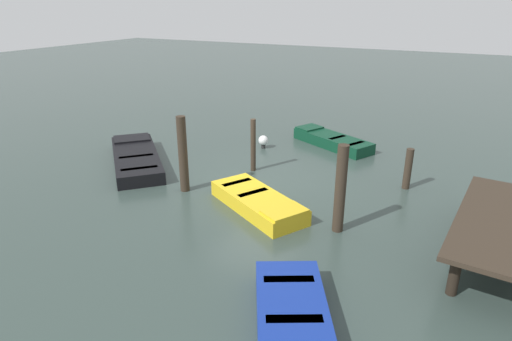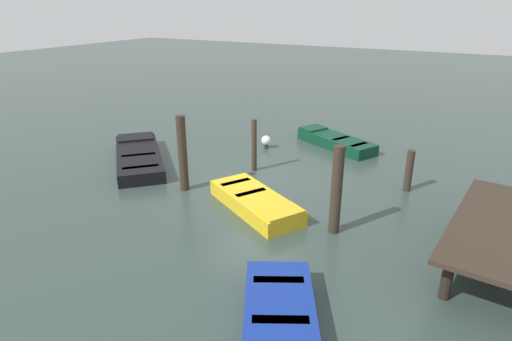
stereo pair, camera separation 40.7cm
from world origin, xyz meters
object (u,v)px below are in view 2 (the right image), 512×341
at_px(rowboat_dark_green, 335,141).
at_px(rowboat_yellow, 256,202).
at_px(mooring_piling_near_left, 254,145).
at_px(mooring_piling_far_left, 183,154).
at_px(rowboat_black, 138,156).
at_px(dock_segment, 506,230).
at_px(mooring_piling_mid_left, 336,190).
at_px(marker_buoy, 266,141).
at_px(mooring_piling_center, 409,171).

distance_m(rowboat_dark_green, rowboat_yellow, 6.02).
height_order(rowboat_dark_green, mooring_piling_near_left, mooring_piling_near_left).
relative_size(mooring_piling_far_left, mooring_piling_near_left, 1.29).
xyz_separation_m(mooring_piling_far_left, mooring_piling_near_left, (-2.29, 1.03, -0.25)).
distance_m(rowboat_black, rowboat_yellow, 5.30).
xyz_separation_m(dock_segment, rowboat_black, (-0.97, -10.81, -0.62)).
relative_size(mooring_piling_mid_left, marker_buoy, 4.46).
xyz_separation_m(rowboat_dark_green, mooring_piling_mid_left, (6.14, 2.11, 0.85)).
bearing_deg(dock_segment, mooring_piling_near_left, -101.89).
relative_size(dock_segment, rowboat_dark_green, 1.36).
bearing_deg(mooring_piling_center, rowboat_yellow, -45.30).
relative_size(mooring_piling_near_left, marker_buoy, 3.54).
height_order(rowboat_dark_green, mooring_piling_center, mooring_piling_center).
bearing_deg(mooring_piling_mid_left, dock_segment, 95.29).
xyz_separation_m(rowboat_black, marker_buoy, (-3.44, 3.06, 0.07)).
bearing_deg(mooring_piling_mid_left, rowboat_yellow, -93.15).
distance_m(rowboat_dark_green, mooring_piling_near_left, 3.93).
height_order(rowboat_yellow, mooring_piling_center, mooring_piling_center).
bearing_deg(mooring_piling_center, mooring_piling_near_left, -80.73).
distance_m(mooring_piling_far_left, marker_buoy, 4.55).
relative_size(rowboat_yellow, marker_buoy, 6.58).
height_order(mooring_piling_center, marker_buoy, mooring_piling_center).
bearing_deg(mooring_piling_center, rowboat_dark_green, -132.02).
bearing_deg(rowboat_yellow, mooring_piling_far_left, -153.85).
bearing_deg(rowboat_dark_green, mooring_piling_far_left, 93.52).
distance_m(rowboat_black, rowboat_dark_green, 7.14).
distance_m(mooring_piling_center, marker_buoy, 5.52).
relative_size(dock_segment, rowboat_yellow, 1.44).
bearing_deg(dock_segment, mooring_piling_far_left, -83.90).
xyz_separation_m(dock_segment, mooring_piling_mid_left, (0.32, -3.46, 0.24)).
relative_size(rowboat_black, mooring_piling_far_left, 1.81).
bearing_deg(mooring_piling_mid_left, rowboat_dark_green, -161.02).
xyz_separation_m(rowboat_black, mooring_piling_mid_left, (1.29, 7.35, 0.85)).
distance_m(mooring_piling_mid_left, mooring_piling_near_left, 4.40).
bearing_deg(mooring_piling_mid_left, marker_buoy, -137.77).
bearing_deg(mooring_piling_far_left, rowboat_yellow, 86.70).
bearing_deg(mooring_piling_near_left, rowboat_dark_green, 157.76).
height_order(rowboat_yellow, marker_buoy, marker_buoy).
relative_size(rowboat_black, rowboat_yellow, 1.26).
bearing_deg(rowboat_black, rowboat_dark_green, -93.19).
bearing_deg(rowboat_dark_green, dock_segment, 160.29).
height_order(rowboat_yellow, mooring_piling_near_left, mooring_piling_near_left).
height_order(mooring_piling_far_left, marker_buoy, mooring_piling_far_left).
bearing_deg(rowboat_dark_green, mooring_piling_center, 164.51).
relative_size(mooring_piling_far_left, mooring_piling_mid_left, 1.02).
height_order(mooring_piling_near_left, marker_buoy, mooring_piling_near_left).
relative_size(rowboat_yellow, mooring_piling_near_left, 1.86).
bearing_deg(rowboat_dark_green, mooring_piling_near_left, 94.29).
bearing_deg(mooring_piling_near_left, mooring_piling_center, 99.27).
bearing_deg(mooring_piling_near_left, marker_buoy, -161.98).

